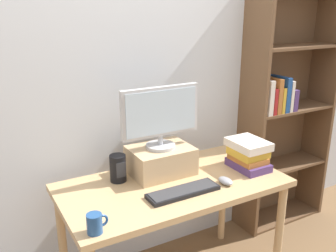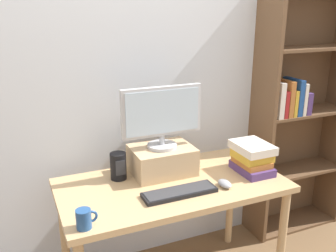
# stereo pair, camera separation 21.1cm
# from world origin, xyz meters

# --- Properties ---
(back_wall) EXTENTS (7.00, 0.08, 2.60)m
(back_wall) POSITION_xyz_m (0.00, 0.48, 1.30)
(back_wall) COLOR silver
(back_wall) RESTS_ON ground_plane
(desk) EXTENTS (1.30, 0.67, 0.74)m
(desk) POSITION_xyz_m (0.00, 0.00, 0.66)
(desk) COLOR tan
(desk) RESTS_ON ground_plane
(bookshelf_unit) EXTENTS (0.76, 0.28, 1.89)m
(bookshelf_unit) POSITION_xyz_m (1.18, 0.32, 0.97)
(bookshelf_unit) COLOR brown
(bookshelf_unit) RESTS_ON ground_plane
(riser_box) EXTENTS (0.37, 0.28, 0.16)m
(riser_box) POSITION_xyz_m (0.00, 0.15, 0.83)
(riser_box) COLOR tan
(riser_box) RESTS_ON desk
(computer_monitor) EXTENTS (0.49, 0.18, 0.37)m
(computer_monitor) POSITION_xyz_m (0.00, 0.15, 1.11)
(computer_monitor) COLOR #B7B7BA
(computer_monitor) RESTS_ON riser_box
(keyboard) EXTENTS (0.41, 0.12, 0.02)m
(keyboard) POSITION_xyz_m (-0.02, -0.15, 0.76)
(keyboard) COLOR black
(keyboard) RESTS_ON desk
(computer_mouse) EXTENTS (0.06, 0.10, 0.04)m
(computer_mouse) POSITION_xyz_m (0.25, -0.16, 0.76)
(computer_mouse) COLOR #99999E
(computer_mouse) RESTS_ON desk
(book_stack) EXTENTS (0.20, 0.26, 0.18)m
(book_stack) POSITION_xyz_m (0.51, -0.06, 0.84)
(book_stack) COLOR #4C336B
(book_stack) RESTS_ON desk
(coffee_mug) EXTENTS (0.10, 0.07, 0.09)m
(coffee_mug) POSITION_xyz_m (-0.56, -0.26, 0.79)
(coffee_mug) COLOR #234C84
(coffee_mug) RESTS_ON desk
(desk_speaker) EXTENTS (0.09, 0.10, 0.16)m
(desk_speaker) POSITION_xyz_m (-0.27, 0.17, 0.82)
(desk_speaker) COLOR black
(desk_speaker) RESTS_ON desk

